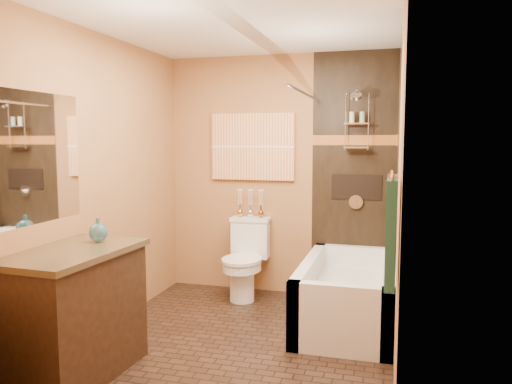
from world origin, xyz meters
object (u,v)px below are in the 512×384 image
(toilet, at_px, (246,258))
(sunset_painting, at_px, (253,147))
(vanity, at_px, (72,313))
(bathtub, at_px, (348,299))

(toilet, bearing_deg, sunset_painting, 87.45)
(sunset_painting, relative_size, vanity, 0.87)
(bathtub, height_order, vanity, vanity)
(bathtub, xyz_separation_m, toilet, (-1.09, 0.46, 0.19))
(sunset_painting, xyz_separation_m, toilet, (0.00, -0.27, -1.14))
(toilet, bearing_deg, bathtub, -25.40)
(sunset_painting, bearing_deg, toilet, -90.00)
(sunset_painting, relative_size, bathtub, 0.60)
(sunset_painting, xyz_separation_m, vanity, (-0.64, -2.25, -1.10))
(sunset_painting, height_order, bathtub, sunset_painting)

